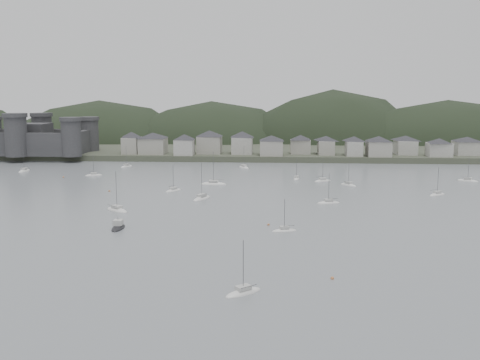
{
  "coord_description": "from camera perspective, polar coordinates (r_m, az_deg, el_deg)",
  "views": [
    {
      "loc": [
        11.71,
        -109.49,
        35.21
      ],
      "look_at": [
        0.0,
        75.0,
        6.0
      ],
      "focal_mm": 41.4,
      "sensor_mm": 36.0,
      "label": 1
    }
  ],
  "objects": [
    {
      "name": "moored_fleet",
      "position": [
        191.59,
        -9.12,
        -1.67
      ],
      "size": [
        235.31,
        177.26,
        13.73
      ],
      "color": "silver",
      "rests_on": "ground"
    },
    {
      "name": "castle",
      "position": [
        318.78,
        -20.84,
        4.03
      ],
      "size": [
        66.0,
        43.0,
        20.0
      ],
      "color": "#333336",
      "rests_on": "far_shore_land"
    },
    {
      "name": "ground",
      "position": [
        115.6,
        -2.38,
        -8.76
      ],
      "size": [
        900.0,
        900.0,
        0.0
      ],
      "primitive_type": "plane",
      "color": "slate",
      "rests_on": "ground"
    },
    {
      "name": "far_shore_land",
      "position": [
        406.06,
        1.97,
        4.21
      ],
      "size": [
        900.0,
        250.0,
        3.0
      ],
      "primitive_type": "cube",
      "color": "#383D2D",
      "rests_on": "ground"
    },
    {
      "name": "mooring_buoys",
      "position": [
        163.61,
        -5.25,
        -3.43
      ],
      "size": [
        173.43,
        122.97,
        0.7
      ],
      "color": "#B76D3D",
      "rests_on": "ground"
    },
    {
      "name": "sailboat_lead",
      "position": [
        180.31,
        9.11,
        -2.34
      ],
      "size": [
        7.97,
        4.24,
        10.42
      ],
      "rotation": [
        0.0,
        0.0,
        4.96
      ],
      "color": "silver",
      "rests_on": "ground"
    },
    {
      "name": "forested_ridge",
      "position": [
        381.79,
        2.57,
        1.97
      ],
      "size": [
        851.55,
        103.94,
        102.57
      ],
      "color": "black",
      "rests_on": "ground"
    },
    {
      "name": "waterfront_town",
      "position": [
        296.59,
        11.17,
        3.67
      ],
      "size": [
        451.48,
        28.46,
        12.92
      ],
      "color": "#9A988D",
      "rests_on": "far_shore_land"
    },
    {
      "name": "motor_launch_far",
      "position": [
        148.98,
        -12.44,
        -4.79
      ],
      "size": [
        3.12,
        8.28,
        3.96
      ],
      "rotation": [
        0.0,
        0.0,
        3.16
      ],
      "color": "black",
      "rests_on": "ground"
    }
  ]
}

